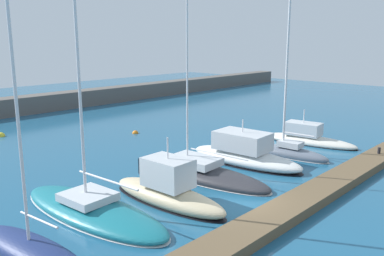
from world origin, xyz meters
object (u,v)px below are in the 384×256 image
at_px(mooring_buoy_yellow, 1,136).
at_px(dock_bollard, 379,151).
at_px(motorboat_white_sixth, 244,153).
at_px(motorboat_sand_fourth, 167,190).
at_px(sailboat_slate_seventh, 289,151).
at_px(sailboat_navy_second, 32,251).
at_px(mooring_buoy_orange, 135,133).
at_px(sailboat_charcoal_fifth, 200,172).
at_px(sailboat_teal_third, 92,209).
at_px(motorboat_ivory_eighth, 308,138).

bearing_deg(mooring_buoy_yellow, dock_bollard, -60.85).
relative_size(motorboat_white_sixth, mooring_buoy_yellow, 11.94).
xyz_separation_m(motorboat_sand_fourth, sailboat_slate_seventh, (11.90, -0.21, -0.29)).
height_order(motorboat_white_sixth, dock_bollard, motorboat_white_sixth).
height_order(sailboat_navy_second, mooring_buoy_orange, sailboat_navy_second).
bearing_deg(sailboat_charcoal_fifth, motorboat_sand_fourth, 104.62).
relative_size(sailboat_navy_second, sailboat_teal_third, 0.67).
bearing_deg(motorboat_ivory_eighth, sailboat_slate_seventh, 93.62).
xyz_separation_m(motorboat_white_sixth, motorboat_ivory_eighth, (8.03, -0.55, -0.29)).
relative_size(motorboat_sand_fourth, motorboat_ivory_eighth, 0.95).
distance_m(motorboat_sand_fourth, motorboat_white_sixth, 8.43).
bearing_deg(sailboat_navy_second, motorboat_white_sixth, -92.15).
distance_m(motorboat_sand_fourth, sailboat_charcoal_fifth, 4.39).
relative_size(sailboat_charcoal_fifth, motorboat_white_sixth, 2.35).
bearing_deg(sailboat_teal_third, sailboat_charcoal_fifth, -95.14).
relative_size(motorboat_sand_fourth, sailboat_charcoal_fifth, 0.37).
distance_m(sailboat_charcoal_fifth, mooring_buoy_yellow, 20.22).
bearing_deg(sailboat_charcoal_fifth, sailboat_slate_seventh, -105.93).
bearing_deg(mooring_buoy_yellow, motorboat_white_sixth, -68.22).
height_order(sailboat_teal_third, motorboat_ivory_eighth, sailboat_teal_third).
height_order(sailboat_slate_seventh, motorboat_ivory_eighth, sailboat_slate_seventh).
height_order(mooring_buoy_yellow, mooring_buoy_orange, mooring_buoy_yellow).
height_order(sailboat_navy_second, motorboat_ivory_eighth, sailboat_navy_second).
distance_m(motorboat_white_sixth, mooring_buoy_yellow, 21.65).
xyz_separation_m(sailboat_navy_second, dock_bollard, (22.51, -5.42, 0.55)).
distance_m(sailboat_teal_third, sailboat_slate_seventh, 15.55).
distance_m(sailboat_charcoal_fifth, sailboat_slate_seventh, 7.93).
relative_size(mooring_buoy_yellow, mooring_buoy_orange, 1.32).
xyz_separation_m(motorboat_white_sixth, dock_bollard, (6.83, -6.55, 0.06)).
distance_m(sailboat_teal_third, motorboat_ivory_eighth, 19.94).
bearing_deg(dock_bollard, motorboat_sand_fourth, 160.49).
xyz_separation_m(motorboat_white_sixth, sailboat_slate_seventh, (3.55, -1.38, -0.30)).
bearing_deg(motorboat_ivory_eighth, motorboat_white_sixth, 79.12).
relative_size(sailboat_charcoal_fifth, mooring_buoy_orange, 36.90).
relative_size(sailboat_charcoal_fifth, motorboat_ivory_eighth, 2.54).
xyz_separation_m(sailboat_teal_third, mooring_buoy_orange, (12.57, 12.00, -0.28)).
bearing_deg(mooring_buoy_orange, sailboat_slate_seventh, -78.26).
bearing_deg(mooring_buoy_orange, motorboat_sand_fourth, -123.59).
xyz_separation_m(sailboat_navy_second, motorboat_sand_fourth, (7.33, -0.04, 0.48)).
distance_m(motorboat_sand_fourth, dock_bollard, 16.11).
xyz_separation_m(sailboat_navy_second, mooring_buoy_yellow, (7.65, 21.22, -0.18)).
height_order(motorboat_white_sixth, mooring_buoy_orange, motorboat_white_sixth).
distance_m(sailboat_navy_second, motorboat_sand_fourth, 7.35).
height_order(sailboat_charcoal_fifth, motorboat_ivory_eighth, sailboat_charcoal_fifth).
height_order(sailboat_charcoal_fifth, sailboat_slate_seventh, sailboat_charcoal_fifth).
relative_size(mooring_buoy_yellow, dock_bollard, 1.64).
relative_size(sailboat_navy_second, sailboat_slate_seventh, 1.04).
xyz_separation_m(sailboat_charcoal_fifth, motorboat_ivory_eighth, (12.23, -0.78, 0.09)).
distance_m(sailboat_teal_third, dock_bollard, 19.99).
relative_size(sailboat_teal_third, motorboat_sand_fourth, 2.43).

